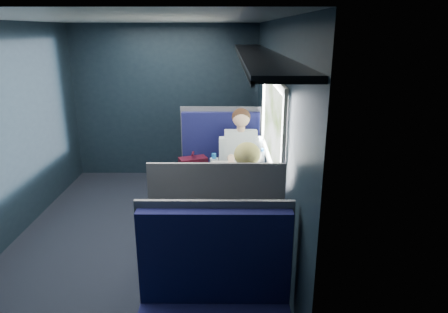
{
  "coord_description": "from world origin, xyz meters",
  "views": [
    {
      "loc": [
        0.93,
        -3.94,
        2.21
      ],
      "look_at": [
        0.9,
        0.0,
        0.95
      ],
      "focal_mm": 32.0,
      "sensor_mm": 36.0,
      "label": 1
    }
  ],
  "objects_px": {
    "man": "(241,157)",
    "seat_bay_far": "(218,246)",
    "table": "(237,182)",
    "bottle_small": "(262,158)",
    "seat_row_front": "(222,154)",
    "laptop": "(255,170)",
    "woman": "(246,205)",
    "cup": "(262,159)",
    "seat_bay_near": "(219,175)"
  },
  "relations": [
    {
      "from": "seat_row_front",
      "to": "laptop",
      "type": "height_order",
      "value": "seat_row_front"
    },
    {
      "from": "seat_bay_near",
      "to": "cup",
      "type": "distance_m",
      "value": 0.77
    },
    {
      "from": "man",
      "to": "laptop",
      "type": "relative_size",
      "value": 4.04
    },
    {
      "from": "table",
      "to": "seat_row_front",
      "type": "relative_size",
      "value": 0.86
    },
    {
      "from": "seat_bay_near",
      "to": "woman",
      "type": "bearing_deg",
      "value": -80.45
    },
    {
      "from": "woman",
      "to": "laptop",
      "type": "relative_size",
      "value": 4.04
    },
    {
      "from": "seat_row_front",
      "to": "cup",
      "type": "height_order",
      "value": "seat_row_front"
    },
    {
      "from": "seat_bay_near",
      "to": "seat_bay_far",
      "type": "relative_size",
      "value": 1.0
    },
    {
      "from": "seat_row_front",
      "to": "cup",
      "type": "xyz_separation_m",
      "value": [
        0.48,
        -1.39,
        0.38
      ]
    },
    {
      "from": "man",
      "to": "laptop",
      "type": "xyz_separation_m",
      "value": [
        0.12,
        -0.69,
        0.08
      ]
    },
    {
      "from": "man",
      "to": "table",
      "type": "bearing_deg",
      "value": -95.52
    },
    {
      "from": "table",
      "to": "laptop",
      "type": "bearing_deg",
      "value": 2.12
    },
    {
      "from": "seat_bay_near",
      "to": "seat_bay_far",
      "type": "bearing_deg",
      "value": -89.5
    },
    {
      "from": "man",
      "to": "cup",
      "type": "relative_size",
      "value": 14.38
    },
    {
      "from": "woman",
      "to": "bottle_small",
      "type": "bearing_deg",
      "value": 77.64
    },
    {
      "from": "laptop",
      "to": "seat_row_front",
      "type": "bearing_deg",
      "value": 101.84
    },
    {
      "from": "seat_bay_near",
      "to": "cup",
      "type": "xyz_separation_m",
      "value": [
        0.5,
        -0.46,
        0.36
      ]
    },
    {
      "from": "seat_bay_far",
      "to": "woman",
      "type": "relative_size",
      "value": 0.95
    },
    {
      "from": "seat_row_front",
      "to": "table",
      "type": "bearing_deg",
      "value": -84.2
    },
    {
      "from": "table",
      "to": "seat_bay_near",
      "type": "xyz_separation_m",
      "value": [
        -0.2,
        0.87,
        -0.24
      ]
    },
    {
      "from": "seat_row_front",
      "to": "woman",
      "type": "relative_size",
      "value": 0.88
    },
    {
      "from": "seat_bay_far",
      "to": "laptop",
      "type": "height_order",
      "value": "seat_bay_far"
    },
    {
      "from": "man",
      "to": "woman",
      "type": "bearing_deg",
      "value": -90.0
    },
    {
      "from": "table",
      "to": "woman",
      "type": "bearing_deg",
      "value": -84.55
    },
    {
      "from": "seat_bay_near",
      "to": "seat_bay_far",
      "type": "distance_m",
      "value": 1.74
    },
    {
      "from": "seat_bay_far",
      "to": "bottle_small",
      "type": "bearing_deg",
      "value": 68.48
    },
    {
      "from": "seat_bay_far",
      "to": "seat_row_front",
      "type": "xyz_separation_m",
      "value": [
        0.0,
        2.67,
        -0.0
      ]
    },
    {
      "from": "table",
      "to": "seat_bay_near",
      "type": "distance_m",
      "value": 0.92
    },
    {
      "from": "seat_bay_far",
      "to": "cup",
      "type": "distance_m",
      "value": 1.42
    },
    {
      "from": "seat_row_front",
      "to": "laptop",
      "type": "xyz_separation_m",
      "value": [
        0.37,
        -1.79,
        0.39
      ]
    },
    {
      "from": "man",
      "to": "seat_bay_far",
      "type": "bearing_deg",
      "value": -99.03
    },
    {
      "from": "seat_bay_near",
      "to": "seat_row_front",
      "type": "relative_size",
      "value": 1.09
    },
    {
      "from": "seat_row_front",
      "to": "laptop",
      "type": "relative_size",
      "value": 3.54
    },
    {
      "from": "seat_row_front",
      "to": "bottle_small",
      "type": "relative_size",
      "value": 5.84
    },
    {
      "from": "cup",
      "to": "woman",
      "type": "bearing_deg",
      "value": -101.66
    },
    {
      "from": "woman",
      "to": "laptop",
      "type": "distance_m",
      "value": 0.73
    },
    {
      "from": "seat_row_front",
      "to": "woman",
      "type": "xyz_separation_m",
      "value": [
        0.25,
        -2.5,
        0.32
      ]
    },
    {
      "from": "seat_bay_far",
      "to": "man",
      "type": "bearing_deg",
      "value": 80.97
    },
    {
      "from": "bottle_small",
      "to": "cup",
      "type": "distance_m",
      "value": 0.08
    },
    {
      "from": "seat_bay_near",
      "to": "seat_bay_far",
      "type": "xyz_separation_m",
      "value": [
        0.02,
        -1.74,
        -0.01
      ]
    },
    {
      "from": "laptop",
      "to": "woman",
      "type": "bearing_deg",
      "value": -99.92
    },
    {
      "from": "woman",
      "to": "seat_bay_far",
      "type": "bearing_deg",
      "value": -146.18
    },
    {
      "from": "man",
      "to": "bottle_small",
      "type": "distance_m",
      "value": 0.44
    },
    {
      "from": "table",
      "to": "man",
      "type": "distance_m",
      "value": 0.7
    },
    {
      "from": "seat_bay_far",
      "to": "seat_row_front",
      "type": "height_order",
      "value": "seat_bay_far"
    },
    {
      "from": "woman",
      "to": "cup",
      "type": "bearing_deg",
      "value": 78.34
    },
    {
      "from": "table",
      "to": "bottle_small",
      "type": "distance_m",
      "value": 0.48
    },
    {
      "from": "man",
      "to": "woman",
      "type": "distance_m",
      "value": 1.41
    },
    {
      "from": "table",
      "to": "laptop",
      "type": "distance_m",
      "value": 0.24
    },
    {
      "from": "cup",
      "to": "seat_bay_near",
      "type": "bearing_deg",
      "value": 137.01
    }
  ]
}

